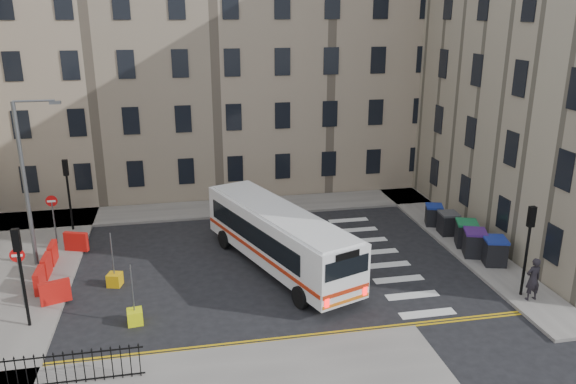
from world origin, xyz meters
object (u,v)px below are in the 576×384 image
object	(u,v)px
wheelie_bin_e	(434,215)
bus	(279,236)
streetlamp	(25,183)
wheelie_bin_a	(494,251)
wheelie_bin_d	(448,223)
wheelie_bin_c	(466,233)
pedestrian	(533,279)
bollard_yellow	(115,280)
bollard_chevron	(135,317)
wheelie_bin_b	(474,243)

from	to	relation	value
wheelie_bin_e	bus	bearing A→B (deg)	-140.91
streetlamp	wheelie_bin_e	world-z (taller)	streetlamp
bus	streetlamp	bearing A→B (deg)	147.62
wheelie_bin_a	wheelie_bin_d	xyz separation A→B (m)	(-0.42, 4.08, -0.05)
wheelie_bin_c	pedestrian	distance (m)	5.98
streetlamp	bollard_yellow	size ratio (longest dim) A/B	13.57
wheelie_bin_a	bollard_chevron	bearing A→B (deg)	-157.92
bus	wheelie_bin_c	distance (m)	10.21
wheelie_bin_d	wheelie_bin_a	bearing A→B (deg)	-78.75
bus	wheelie_bin_d	size ratio (longest dim) A/B	8.81
pedestrian	wheelie_bin_d	bearing A→B (deg)	-94.19
wheelie_bin_b	wheelie_bin_d	world-z (taller)	wheelie_bin_b
wheelie_bin_b	streetlamp	bearing A→B (deg)	-168.70
bus	wheelie_bin_c	bearing A→B (deg)	-17.91
bus	pedestrian	bearing A→B (deg)	-49.25
wheelie_bin_b	pedestrian	bearing A→B (deg)	-69.02
wheelie_bin_a	wheelie_bin_d	world-z (taller)	wheelie_bin_a
streetlamp	wheelie_bin_c	size ratio (longest dim) A/B	5.43
wheelie_bin_c	wheelie_bin_d	xyz separation A→B (m)	(-0.16, 1.74, -0.05)
wheelie_bin_a	wheelie_bin_d	distance (m)	4.10
wheelie_bin_a	wheelie_bin_e	bearing A→B (deg)	111.18
pedestrian	bus	bearing A→B (deg)	-33.30
streetlamp	wheelie_bin_d	xyz separation A→B (m)	(21.70, -0.26, -3.56)
bus	pedestrian	xyz separation A→B (m)	(10.05, -5.52, -0.58)
wheelie_bin_a	bollard_chevron	distance (m)	17.17
streetlamp	wheelie_bin_b	size ratio (longest dim) A/B	5.42
wheelie_bin_c	pedestrian	bearing A→B (deg)	-71.62
pedestrian	wheelie_bin_b	bearing A→B (deg)	-93.40
wheelie_bin_a	bollard_chevron	xyz separation A→B (m)	(-17.03, -2.09, -0.52)
bollard_yellow	streetlamp	bearing A→B (deg)	144.36
wheelie_bin_a	streetlamp	bearing A→B (deg)	-176.03
wheelie_bin_c	bollard_yellow	xyz separation A→B (m)	(-17.88, -0.85, -0.53)
wheelie_bin_d	bollard_yellow	distance (m)	17.92
streetlamp	wheelie_bin_b	xyz separation A→B (m)	(21.65, -3.24, -3.51)
wheelie_bin_d	bollard_chevron	world-z (taller)	wheelie_bin_d
streetlamp	bollard_chevron	distance (m)	9.14
wheelie_bin_e	bollard_yellow	world-z (taller)	wheelie_bin_e
wheelie_bin_e	bollard_chevron	world-z (taller)	wheelie_bin_e
wheelie_bin_b	pedestrian	world-z (taller)	pedestrian
wheelie_bin_e	bollard_chevron	size ratio (longest dim) A/B	2.19
wheelie_bin_a	wheelie_bin_c	world-z (taller)	wheelie_bin_c
wheelie_bin_c	bollard_yellow	bearing A→B (deg)	-157.83
streetlamp	wheelie_bin_a	distance (m)	22.81
wheelie_bin_d	pedestrian	world-z (taller)	pedestrian
wheelie_bin_a	wheelie_bin_d	size ratio (longest dim) A/B	1.16
wheelie_bin_d	pedestrian	bearing A→B (deg)	-84.25
streetlamp	pedestrian	xyz separation A→B (m)	(21.75, -7.98, -3.22)
streetlamp	wheelie_bin_e	xyz separation A→B (m)	(21.53, 1.20, -3.59)
pedestrian	bollard_chevron	bearing A→B (deg)	-9.85
wheelie_bin_e	pedestrian	xyz separation A→B (m)	(0.22, -9.17, 0.37)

